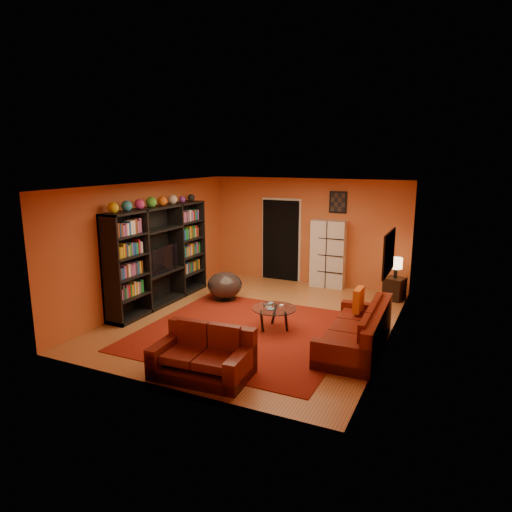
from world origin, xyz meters
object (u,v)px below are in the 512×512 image
at_px(entertainment_unit, 160,256).
at_px(bowl_chair, 225,285).
at_px(sofa, 360,332).
at_px(side_table, 394,289).
at_px(storage_cabinet, 328,254).
at_px(loveseat, 205,355).
at_px(coffee_table, 274,310).
at_px(table_lamp, 396,264).
at_px(tv, 159,259).

height_order(entertainment_unit, bowl_chair, entertainment_unit).
height_order(sofa, side_table, sofa).
height_order(entertainment_unit, storage_cabinet, entertainment_unit).
bearing_deg(loveseat, bowl_chair, 20.30).
bearing_deg(coffee_table, loveseat, -96.77).
height_order(storage_cabinet, side_table, storage_cabinet).
xyz_separation_m(coffee_table, storage_cabinet, (0.08, 3.18, 0.44)).
height_order(entertainment_unit, sofa, entertainment_unit).
relative_size(coffee_table, bowl_chair, 1.07).
relative_size(sofa, storage_cabinet, 1.36).
height_order(sofa, loveseat, same).
bearing_deg(bowl_chair, sofa, -22.67).
xyz_separation_m(coffee_table, table_lamp, (1.72, 2.78, 0.45)).
bearing_deg(sofa, storage_cabinet, 112.89).
height_order(sofa, bowl_chair, sofa).
xyz_separation_m(entertainment_unit, bowl_chair, (1.12, 0.82, -0.72)).
distance_m(storage_cabinet, table_lamp, 1.70).
bearing_deg(storage_cabinet, table_lamp, -16.45).
bearing_deg(side_table, sofa, -92.18).
bearing_deg(entertainment_unit, sofa, -7.22).
xyz_separation_m(sofa, storage_cabinet, (-1.54, 3.36, 0.53)).
bearing_deg(sofa, table_lamp, 86.14).
bearing_deg(side_table, storage_cabinet, 166.38).
relative_size(bowl_chair, table_lamp, 1.71).
height_order(sofa, table_lamp, table_lamp).
bearing_deg(sofa, bowl_chair, 155.65).
distance_m(storage_cabinet, bowl_chair, 2.69).
xyz_separation_m(loveseat, table_lamp, (1.97, 4.82, 0.53)).
relative_size(entertainment_unit, tv, 3.13).
distance_m(loveseat, table_lamp, 5.23).
distance_m(loveseat, side_table, 5.21).
distance_m(entertainment_unit, tv, 0.10).
bearing_deg(coffee_table, side_table, 58.22).
height_order(tv, bowl_chair, tv).
height_order(bowl_chair, table_lamp, table_lamp).
bearing_deg(entertainment_unit, side_table, 27.95).
bearing_deg(entertainment_unit, coffee_table, -7.74).
relative_size(tv, coffee_table, 1.17).
distance_m(sofa, bowl_chair, 3.57).
distance_m(entertainment_unit, storage_cabinet, 4.02).
height_order(loveseat, storage_cabinet, storage_cabinet).
bearing_deg(storage_cabinet, entertainment_unit, -138.61).
height_order(loveseat, table_lamp, table_lamp).
bearing_deg(entertainment_unit, loveseat, -43.41).
distance_m(tv, storage_cabinet, 4.03).
bearing_deg(coffee_table, table_lamp, 58.22).
relative_size(entertainment_unit, coffee_table, 3.66).
relative_size(tv, storage_cabinet, 0.59).
xyz_separation_m(entertainment_unit, loveseat, (2.56, -2.42, -0.76)).
relative_size(tv, table_lamp, 2.13).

